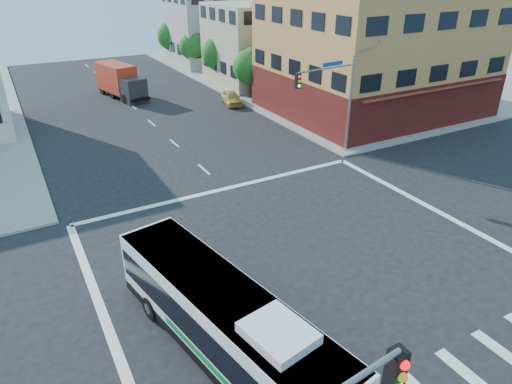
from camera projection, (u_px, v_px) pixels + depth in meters
ground at (312, 265)px, 21.79m from camera, size 120.00×120.00×0.00m
sidewalk_ne at (371, 66)px, 64.34m from camera, size 50.00×50.00×0.15m
corner_building_ne at (376, 48)px, 42.29m from camera, size 18.10×15.44×14.00m
building_east_near at (264, 44)px, 53.72m from camera, size 12.06×10.06×9.00m
building_east_far at (215, 27)px, 64.44m from camera, size 12.06×10.06×10.00m
signal_mast_ne at (334, 91)px, 31.81m from camera, size 7.91×1.13×8.07m
street_tree_a at (251, 65)px, 47.19m from camera, size 3.60×3.60×5.53m
street_tree_b at (218, 51)px, 53.37m from camera, size 3.80×3.80×5.79m
street_tree_c at (193, 45)px, 59.75m from camera, size 3.40×3.40×5.29m
street_tree_d at (172, 34)px, 65.82m from camera, size 4.00×4.00×6.03m
transit_bus at (225, 322)px, 16.02m from camera, size 4.39×11.44×3.31m
box_truck at (121, 82)px, 48.57m from camera, size 3.85×7.90×3.42m
parked_car at (232, 98)px, 46.53m from camera, size 2.39×4.17×1.34m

